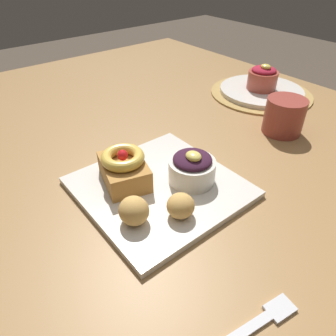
{
  "coord_description": "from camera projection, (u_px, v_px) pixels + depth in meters",
  "views": [
    {
      "loc": [
        0.4,
        -0.43,
        1.1
      ],
      "look_at": [
        0.05,
        -0.15,
        0.77
      ],
      "focal_mm": 33.37,
      "sensor_mm": 36.0,
      "label": 1
    }
  ],
  "objects": [
    {
      "name": "back_ramekin",
      "position": [
        263.0,
        78.0,
        0.89
      ],
      "size": [
        0.08,
        0.08,
        0.07
      ],
      "color": "#B24C3D",
      "rests_on": "back_plate"
    },
    {
      "name": "woven_placemat",
      "position": [
        261.0,
        93.0,
        0.92
      ],
      "size": [
        0.29,
        0.29,
        0.0
      ],
      "primitive_type": "cylinder",
      "color": "#AD894C",
      "rests_on": "dining_table"
    },
    {
      "name": "fritter_front",
      "position": [
        134.0,
        211.0,
        0.48
      ],
      "size": [
        0.05,
        0.05,
        0.05
      ],
      "primitive_type": "ellipsoid",
      "color": "tan",
      "rests_on": "front_plate"
    },
    {
      "name": "front_plate",
      "position": [
        159.0,
        187.0,
        0.57
      ],
      "size": [
        0.27,
        0.27,
        0.01
      ],
      "primitive_type": "cube",
      "color": "silver",
      "rests_on": "dining_table"
    },
    {
      "name": "back_plate",
      "position": [
        261.0,
        91.0,
        0.92
      ],
      "size": [
        0.24,
        0.24,
        0.01
      ],
      "primitive_type": "cylinder",
      "color": "silver",
      "rests_on": "woven_placemat"
    },
    {
      "name": "fork",
      "position": [
        259.0,
        322.0,
        0.37
      ],
      "size": [
        0.04,
        0.13,
        0.0
      ],
      "rotation": [
        0.0,
        0.0,
        1.41
      ],
      "color": "silver",
      "rests_on": "dining_table"
    },
    {
      "name": "ground_plane",
      "position": [
        192.0,
        320.0,
        1.12
      ],
      "size": [
        8.0,
        8.0,
        0.0
      ],
      "primitive_type": "plane",
      "color": "brown"
    },
    {
      "name": "dining_table",
      "position": [
        205.0,
        176.0,
        0.73
      ],
      "size": [
        1.58,
        1.06,
        0.73
      ],
      "color": "olive",
      "rests_on": "ground_plane"
    },
    {
      "name": "fritter_middle",
      "position": [
        181.0,
        206.0,
        0.49
      ],
      "size": [
        0.04,
        0.04,
        0.04
      ],
      "primitive_type": "ellipsoid",
      "color": "tan",
      "rests_on": "front_plate"
    },
    {
      "name": "berry_ramekin",
      "position": [
        192.0,
        168.0,
        0.56
      ],
      "size": [
        0.08,
        0.08,
        0.07
      ],
      "color": "silver",
      "rests_on": "front_plate"
    },
    {
      "name": "cake_slice",
      "position": [
        125.0,
        169.0,
        0.55
      ],
      "size": [
        0.12,
        0.1,
        0.07
      ],
      "rotation": [
        0.0,
        0.0,
        -0.28
      ],
      "color": "#B77F3D",
      "rests_on": "front_plate"
    },
    {
      "name": "coffee_mug",
      "position": [
        284.0,
        116.0,
        0.72
      ],
      "size": [
        0.09,
        0.09,
        0.08
      ],
      "primitive_type": "cylinder",
      "color": "#993D33",
      "rests_on": "dining_table"
    }
  ]
}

